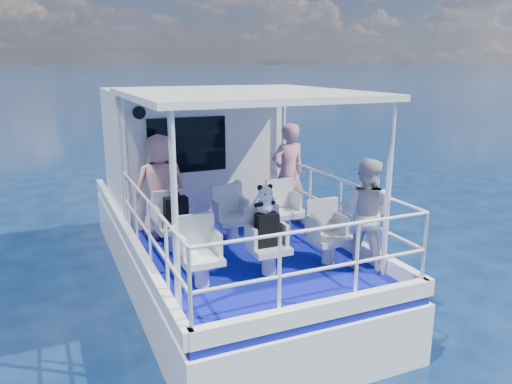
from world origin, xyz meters
TOP-DOWN VIEW (x-y plane):
  - ground at (0.00, 0.00)m, footprint 2000.00×2000.00m
  - hull at (0.00, 1.00)m, footprint 3.00×7.00m
  - deck at (0.00, 1.00)m, footprint 2.90×6.90m
  - cabin at (0.00, 2.30)m, footprint 2.85×2.00m
  - canopy at (0.00, -0.20)m, footprint 3.00×3.20m
  - canopy_posts at (0.00, -0.25)m, footprint 2.77×2.97m
  - railings at (0.00, -0.58)m, footprint 2.84×3.59m
  - seat_port_fwd at (-0.90, 0.20)m, footprint 0.48×0.46m
  - seat_center_fwd at (0.00, 0.20)m, footprint 0.48×0.46m
  - seat_stbd_fwd at (0.90, 0.20)m, footprint 0.48×0.46m
  - seat_port_aft at (-0.90, -1.10)m, footprint 0.48×0.46m
  - seat_center_aft at (0.00, -1.10)m, footprint 0.48×0.46m
  - seat_stbd_aft at (0.90, -1.10)m, footprint 0.48×0.46m
  - passenger_port_fwd at (-0.92, 0.82)m, footprint 0.62×0.45m
  - passenger_stbd_fwd at (1.20, 0.72)m, footprint 0.65×0.46m
  - passenger_stbd_aft at (1.25, -1.39)m, footprint 0.89×0.91m
  - backpack_port at (-0.87, 0.15)m, footprint 0.33×0.18m
  - backpack_center at (-0.02, -1.09)m, footprint 0.29×0.16m
  - compact_camera at (-0.87, 0.16)m, footprint 0.10×0.06m
  - panda at (-0.04, -1.06)m, footprint 0.24×0.20m

SIDE VIEW (x-z plane):
  - ground at x=0.00m, z-range 0.00..0.00m
  - hull at x=0.00m, z-range -0.80..0.80m
  - deck at x=0.00m, z-range 0.80..0.90m
  - seat_port_fwd at x=-0.90m, z-range 0.90..1.28m
  - seat_center_fwd at x=0.00m, z-range 0.90..1.28m
  - seat_stbd_fwd at x=0.90m, z-range 0.90..1.28m
  - seat_port_aft at x=-0.90m, z-range 0.90..1.28m
  - seat_center_aft at x=0.00m, z-range 0.90..1.28m
  - seat_stbd_aft at x=0.90m, z-range 0.90..1.28m
  - railings at x=0.00m, z-range 0.90..1.90m
  - backpack_port at x=-0.87m, z-range 1.28..1.71m
  - backpack_center at x=-0.02m, z-range 1.28..1.71m
  - passenger_stbd_aft at x=1.25m, z-range 0.90..2.37m
  - passenger_port_fwd at x=-0.92m, z-range 0.90..2.52m
  - compact_camera at x=-0.87m, z-range 1.71..1.77m
  - passenger_stbd_fwd at x=1.20m, z-range 0.90..2.59m
  - panda at x=-0.04m, z-range 1.71..2.08m
  - cabin at x=0.00m, z-range 0.90..3.10m
  - canopy_posts at x=0.00m, z-range 0.90..3.10m
  - canopy at x=0.00m, z-range 3.10..3.18m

